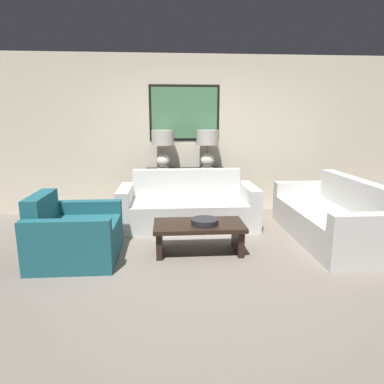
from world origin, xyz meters
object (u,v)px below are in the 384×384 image
Objects in this scene: decorative_bowl at (205,222)px; armchair_near_back_wall at (74,236)px; console_table at (185,192)px; table_lamp_left at (163,144)px; table_lamp_right at (207,144)px; coffee_table at (199,231)px; couch_by_back_wall at (188,208)px; couch_by_side at (331,219)px.

armchair_near_back_wall is at bearing -178.62° from decorative_bowl.
console_table reaches higher than decorative_bowl.
armchair_near_back_wall is at bearing -127.83° from console_table.
table_lamp_left is 0.73m from table_lamp_right.
table_lamp_right is (0.37, 0.00, 0.80)m from console_table.
coffee_table is (0.43, -1.72, -0.92)m from table_lamp_left.
armchair_near_back_wall is (-1.03, -1.80, -0.92)m from table_lamp_left.
coffee_table is at bearing 145.17° from decorative_bowl.
couch_by_back_wall reaches higher than coffee_table.
coffee_table is at bearing -169.57° from couch_by_side.
table_lamp_right is 0.66× the size of armchair_near_back_wall.
table_lamp_right is 1.95m from decorative_bowl.
decorative_bowl is (-0.24, -1.77, -0.79)m from table_lamp_right.
coffee_table is at bearing -87.82° from console_table.
couch_by_side is 3.32m from armchair_near_back_wall.
armchair_near_back_wall is at bearing -119.81° from table_lamp_left.
console_table is at bearing 94.21° from decorative_bowl.
coffee_table is (0.07, -1.72, -0.12)m from console_table.
table_lamp_right is 0.59× the size of coffee_table.
couch_by_side reaches higher than coffee_table.
console_table is 1.22× the size of coffee_table.
couch_by_side is at bearing -21.29° from couch_by_back_wall.
table_lamp_left is at bearing 180.00° from table_lamp_right.
table_lamp_left is at bearing 180.00° from console_table.
couch_by_back_wall reaches higher than armchair_near_back_wall.
table_lamp_left is 2.00m from decorative_bowl.
couch_by_back_wall is 1.87× the size of coffee_table.
table_lamp_right is 2.69m from armchair_near_back_wall.
table_lamp_left is 1.00× the size of table_lamp_right.
table_lamp_left is 1.96× the size of decorative_bowl.
console_table is 2.08× the size of table_lamp_left.
couch_by_side reaches higher than armchair_near_back_wall.
table_lamp_right reaches higher than console_table.
couch_by_back_wall reaches higher than decorative_bowl.
coffee_table is (-0.30, -1.72, -0.92)m from table_lamp_right.
couch_by_side is (1.89, -0.74, 0.00)m from couch_by_back_wall.
table_lamp_right is 1.98m from coffee_table.
console_table is 0.66× the size of couch_by_side.
couch_by_back_wall is 1.82m from armchair_near_back_wall.
coffee_table is at bearing -75.89° from table_lamp_left.
table_lamp_right is 2.26m from couch_by_side.
coffee_table is at bearing 3.18° from armchair_near_back_wall.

